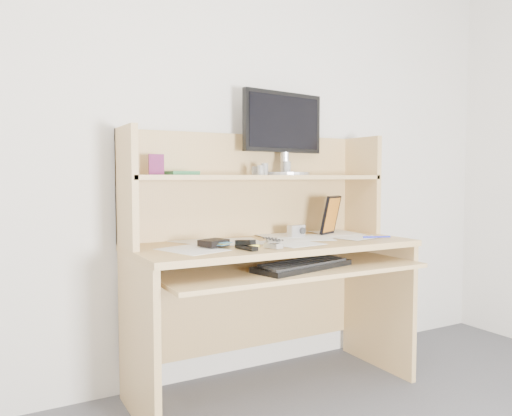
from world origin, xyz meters
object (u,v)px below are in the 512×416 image
desk (265,251)px  keyboard (303,265)px  tv_remote (273,242)px  monitor (284,131)px  game_case (331,215)px

desk → keyboard: (0.03, -0.30, -0.03)m
tv_remote → monitor: bearing=77.3°
monitor → game_case: bearing=-32.9°
game_case → monitor: size_ratio=0.41×
game_case → monitor: (-0.24, 0.11, 0.46)m
desk → monitor: size_ratio=2.70×
game_case → monitor: bearing=127.9°
desk → game_case: 0.46m
desk → keyboard: desk is taller
keyboard → game_case: (0.40, 0.31, 0.20)m
desk → tv_remote: size_ratio=7.02×
keyboard → game_case: size_ratio=2.48×
tv_remote → game_case: bearing=48.5°
keyboard → tv_remote: tv_remote is taller
desk → monitor: 0.66m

